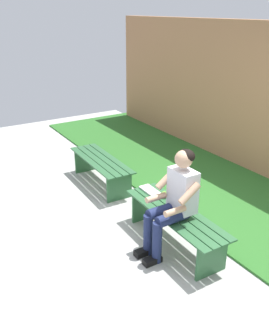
# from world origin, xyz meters

# --- Properties ---
(ground_plane) EXTENTS (10.00, 7.00, 0.04)m
(ground_plane) POSITION_xyz_m (0.97, 1.00, -0.02)
(ground_plane) COLOR #B2B2AD
(grass_strip) EXTENTS (9.00, 2.24, 0.03)m
(grass_strip) POSITION_xyz_m (0.97, -1.50, 0.01)
(grass_strip) COLOR #2D6B28
(grass_strip) RESTS_ON ground
(bench_near) EXTENTS (1.57, 0.49, 0.44)m
(bench_near) POSITION_xyz_m (0.00, -0.00, 0.33)
(bench_near) COLOR #2D6038
(bench_near) RESTS_ON ground
(bench_far) EXTENTS (1.47, 0.49, 0.44)m
(bench_far) POSITION_xyz_m (1.93, 0.00, 0.33)
(bench_far) COLOR #2D6038
(bench_far) RESTS_ON ground
(person_seated) EXTENTS (0.50, 0.69, 1.25)m
(person_seated) POSITION_xyz_m (-0.08, 0.10, 0.68)
(person_seated) COLOR silver
(person_seated) RESTS_ON ground
(apple) EXTENTS (0.09, 0.09, 0.09)m
(apple) POSITION_xyz_m (0.37, -0.10, 0.48)
(apple) COLOR #72B738
(apple) RESTS_ON bench_near
(book_open) EXTENTS (0.42, 0.17, 0.02)m
(book_open) POSITION_xyz_m (0.56, -0.04, 0.45)
(book_open) COLOR white
(book_open) RESTS_ON bench_near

